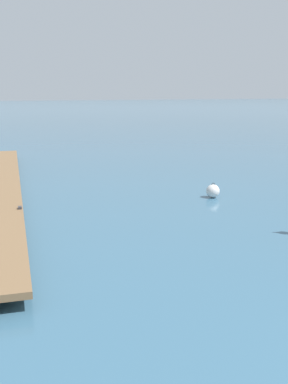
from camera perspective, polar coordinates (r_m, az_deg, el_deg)
The scene contains 1 object.
mooring_buoy at distance 19.07m, azimuth 8.50°, elevation 0.12°, with size 0.55×0.55×0.62m.
Camera 1 is at (-7.20, -2.87, 4.30)m, focal length 43.25 mm.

